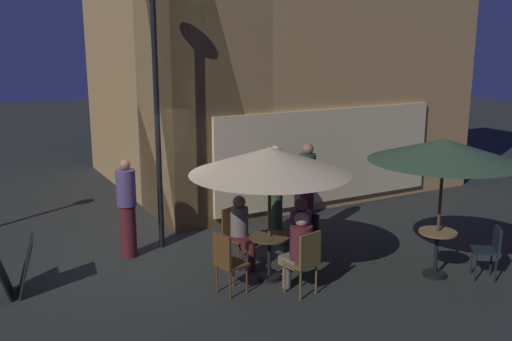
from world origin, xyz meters
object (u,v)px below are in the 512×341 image
(street_lamp_near_corner, at_px, (155,56))
(patron_standing_3, at_px, (127,208))
(cafe_chair_1, at_px, (306,258))
(patron_standing_5, at_px, (307,189))
(menu_sandwich_board, at_px, (13,268))
(cafe_chair_0, at_px, (227,258))
(patron_standing_4, at_px, (275,188))
(cafe_table_1, at_px, (437,247))
(patio_umbrella_1, at_px, (444,151))
(cafe_chair_3, at_px, (236,231))
(patio_umbrella_0, at_px, (270,161))
(cafe_table_0, at_px, (269,250))
(patron_seated_1, at_px, (298,229))
(cafe_chair_2, at_px, (304,234))
(patron_seated_0, at_px, (299,247))
(cafe_chair_4, at_px, (490,247))
(patron_seated_2, at_px, (242,228))

(street_lamp_near_corner, xyz_separation_m, patron_standing_3, (-0.67, -0.17, -2.61))
(cafe_chair_1, bearing_deg, patron_standing_5, -45.96)
(menu_sandwich_board, relative_size, cafe_chair_0, 0.87)
(patron_standing_3, relative_size, patron_standing_4, 1.01)
(cafe_table_1, height_order, patio_umbrella_1, patio_umbrella_1)
(cafe_table_1, bearing_deg, cafe_chair_3, 142.58)
(menu_sandwich_board, bearing_deg, patio_umbrella_0, -13.10)
(patron_standing_4, relative_size, patron_standing_5, 0.94)
(menu_sandwich_board, distance_m, cafe_chair_1, 4.40)
(cafe_table_0, relative_size, patron_seated_1, 0.60)
(cafe_table_1, bearing_deg, patron_standing_5, 106.47)
(patio_umbrella_1, relative_size, cafe_chair_0, 2.40)
(cafe_table_1, bearing_deg, street_lamp_near_corner, 135.22)
(cafe_table_0, xyz_separation_m, patio_umbrella_1, (2.44, -1.21, 1.59))
(street_lamp_near_corner, xyz_separation_m, patron_standing_4, (2.36, -0.17, -2.62))
(street_lamp_near_corner, distance_m, menu_sandwich_board, 4.14)
(patio_umbrella_1, distance_m, cafe_chair_2, 2.64)
(patron_seated_0, relative_size, patron_standing_4, 0.74)
(cafe_chair_4, bearing_deg, street_lamp_near_corner, -5.94)
(cafe_table_1, height_order, cafe_chair_4, cafe_chair_4)
(cafe_table_0, relative_size, patron_seated_0, 0.57)
(street_lamp_near_corner, xyz_separation_m, cafe_chair_1, (1.18, -3.02, -2.90))
(patio_umbrella_0, distance_m, patron_standing_3, 2.87)
(patron_standing_5, bearing_deg, patron_seated_2, 49.23)
(patron_standing_5, bearing_deg, patron_standing_3, 15.79)
(patron_seated_2, bearing_deg, street_lamp_near_corner, -164.59)
(menu_sandwich_board, relative_size, patron_seated_1, 0.70)
(menu_sandwich_board, relative_size, patron_standing_4, 0.48)
(patio_umbrella_0, height_order, patron_standing_5, patio_umbrella_0)
(cafe_chair_1, xyz_separation_m, patron_standing_5, (1.50, 2.21, 0.35))
(cafe_chair_3, bearing_deg, patron_standing_3, -143.14)
(menu_sandwich_board, bearing_deg, patron_standing_4, 15.21)
(menu_sandwich_board, bearing_deg, patron_seated_1, -8.24)
(patron_standing_3, bearing_deg, cafe_chair_3, -115.46)
(cafe_table_0, height_order, cafe_chair_4, cafe_chair_4)
(cafe_chair_3, bearing_deg, patron_seated_0, -0.74)
(patio_umbrella_0, bearing_deg, patio_umbrella_1, -26.25)
(patron_seated_2, bearing_deg, patio_umbrella_0, 0.00)
(patio_umbrella_0, xyz_separation_m, patio_umbrella_1, (2.44, -1.21, 0.13))
(cafe_chair_1, height_order, cafe_chair_4, cafe_chair_1)
(cafe_chair_2, xyz_separation_m, cafe_chair_3, (-0.99, 0.62, 0.03))
(patio_umbrella_0, bearing_deg, cafe_table_1, -26.25)
(cafe_table_0, distance_m, patron_seated_2, 0.71)
(cafe_chair_4, bearing_deg, cafe_table_0, 8.90)
(menu_sandwich_board, height_order, cafe_table_0, menu_sandwich_board)
(patron_seated_0, bearing_deg, cafe_chair_3, 0.93)
(patio_umbrella_1, bearing_deg, patron_seated_2, 144.36)
(patron_standing_5, bearing_deg, cafe_table_0, 67.00)
(street_lamp_near_corner, bearing_deg, cafe_chair_4, -43.78)
(cafe_chair_0, height_order, cafe_chair_4, cafe_chair_0)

